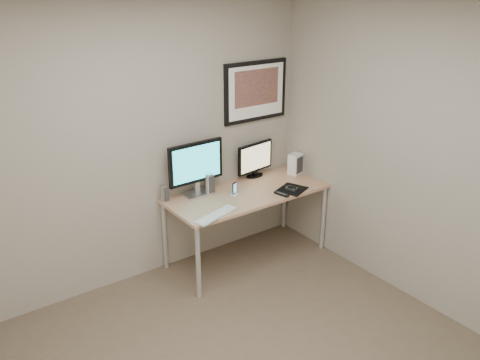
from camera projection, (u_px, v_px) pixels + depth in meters
The scene contains 13 objects.
room at pixel (208, 144), 3.39m from camera, with size 3.60×3.60×3.60m.
desk at pixel (247, 198), 4.98m from camera, with size 1.60×0.70×0.73m.
framed_art at pixel (256, 91), 5.06m from camera, with size 0.75×0.04×0.60m.
monitor_large at pixel (196, 166), 4.78m from camera, with size 0.58×0.19×0.53m.
monitor_tv at pixel (255, 159), 5.26m from camera, with size 0.47×0.13×0.37m.
speaker_left at pixel (164, 194), 4.71m from camera, with size 0.06×0.06×0.16m, color #BBBBC0.
speaker_right at pixel (209, 184), 4.88m from camera, with size 0.08×0.08×0.20m, color #BBBBC0.
phone_dock at pixel (234, 189), 4.86m from camera, with size 0.06×0.06×0.13m, color black.
keyboard at pixel (216, 215), 4.45m from camera, with size 0.47×0.13×0.02m, color silver.
mousepad at pixel (292, 189), 5.01m from camera, with size 0.28×0.25×0.00m, color black.
mouse at pixel (292, 188), 5.00m from camera, with size 0.06×0.11×0.04m, color black.
remote at pixel (282, 194), 4.88m from camera, with size 0.04×0.16×0.02m, color black.
fan_unit at pixel (295, 164), 5.37m from camera, with size 0.14×0.11×0.22m, color silver.
Camera 1 is at (-1.72, -2.30, 2.68)m, focal length 38.00 mm.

